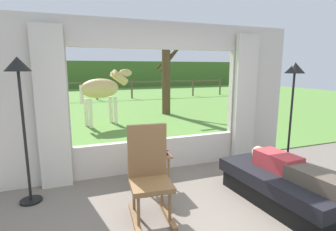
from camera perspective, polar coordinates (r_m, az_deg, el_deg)
The scene contains 16 objects.
back_wall_with_window at distance 4.53m, azimuth -2.05°, elevation 3.46°, with size 5.20×0.12×2.55m.
curtain_panel_left at distance 4.18m, azimuth -23.93°, elevation 1.30°, with size 0.44×0.10×2.40m, color beige.
curtain_panel_right at distance 5.21m, azimuth 16.41°, elevation 3.39°, with size 0.44×0.10×2.40m, color beige.
outdoor_pasture_lawn at distance 15.34m, azimuth -15.13°, elevation 3.30°, with size 36.00×21.68×0.02m, color #568438.
distant_hill_ridge at distance 25.06m, azimuth -17.52°, elevation 8.50°, with size 36.00×2.00×2.40m, color #456A2C.
recliner_sofa at distance 3.96m, azimuth 23.95°, elevation -14.01°, with size 1.02×1.76×0.42m.
reclining_person at distance 3.82m, azimuth 24.81°, elevation -10.09°, with size 0.38×1.44×0.22m.
rocking_chair at distance 3.24m, azimuth -4.15°, elevation -12.34°, with size 0.52×0.72×1.12m.
side_table at distance 4.00m, azimuth -3.02°, elevation -9.63°, with size 0.44×0.44×0.52m.
potted_plant at distance 3.95m, azimuth -4.44°, elevation -5.70°, with size 0.22×0.22×0.32m.
book_stack at distance 3.93m, azimuth -1.46°, elevation -7.90°, with size 0.18×0.16×0.08m.
floor_lamp_left at distance 3.79m, azimuth -29.60°, elevation 5.46°, with size 0.32×0.32×1.93m.
floor_lamp_right at distance 4.88m, azimuth 25.69°, elevation 6.13°, with size 0.32×0.32×1.88m.
horse at distance 8.40m, azimuth -14.05°, elevation 5.68°, with size 1.80×0.96×1.73m.
pasture_tree at distance 10.14m, azimuth -0.43°, elevation 8.70°, with size 1.34×0.87×3.14m.
pasture_fence_line at distance 15.30m, azimuth -15.27°, elevation 6.04°, with size 16.10×0.10×1.10m.
Camera 1 is at (-1.43, -2.01, 1.79)m, focal length 27.98 mm.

